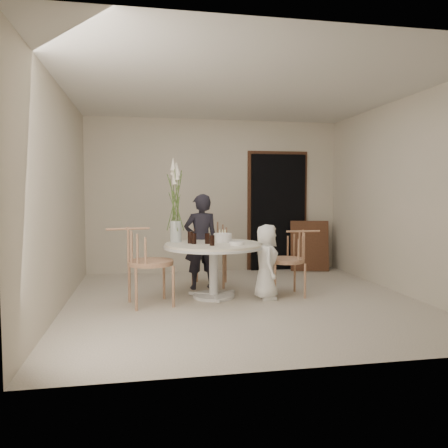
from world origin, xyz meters
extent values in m
plane|color=silver|center=(0.00, 0.00, 0.00)|extent=(4.50, 4.50, 0.00)
plane|color=silver|center=(0.00, 0.00, 2.70)|extent=(4.50, 4.50, 0.00)
plane|color=beige|center=(0.00, 2.25, 1.35)|extent=(4.50, 0.00, 4.50)
plane|color=beige|center=(0.00, -2.25, 1.35)|extent=(4.50, 0.00, 4.50)
plane|color=beige|center=(-2.25, 0.00, 1.35)|extent=(0.00, 4.50, 4.50)
plane|color=beige|center=(2.25, 0.00, 1.35)|extent=(0.00, 4.50, 4.50)
cube|color=black|center=(1.15, 2.19, 1.05)|extent=(1.00, 0.10, 2.10)
cube|color=brown|center=(1.15, 2.23, 1.11)|extent=(1.12, 0.03, 2.22)
cylinder|color=silver|center=(-0.35, 0.25, 0.02)|extent=(0.56, 0.56, 0.04)
cylinder|color=silver|center=(-0.35, 0.25, 0.34)|extent=(0.12, 0.12, 0.65)
cylinder|color=silver|center=(-0.35, 0.25, 0.68)|extent=(1.33, 1.33, 0.03)
cylinder|color=white|center=(-0.35, 0.25, 0.71)|extent=(1.30, 1.30, 0.04)
cube|color=brown|center=(1.68, 1.95, 0.45)|extent=(0.71, 0.36, 0.90)
cylinder|color=tan|center=(-0.56, 0.87, 0.26)|extent=(0.03, 0.03, 0.51)
cylinder|color=tan|center=(-0.12, 0.75, 0.26)|extent=(0.03, 0.03, 0.51)
cylinder|color=tan|center=(-0.45, 1.31, 0.26)|extent=(0.03, 0.03, 0.51)
cylinder|color=tan|center=(-0.01, 1.19, 0.26)|extent=(0.03, 0.03, 0.51)
cylinder|color=tan|center=(-0.29, 1.03, 0.53)|extent=(0.57, 0.57, 0.06)
cylinder|color=tan|center=(0.42, 0.38, 0.23)|extent=(0.03, 0.03, 0.47)
cylinder|color=tan|center=(0.42, -0.03, 0.23)|extent=(0.03, 0.03, 0.47)
cylinder|color=tan|center=(0.84, 0.38, 0.23)|extent=(0.03, 0.03, 0.47)
cylinder|color=tan|center=(0.83, -0.03, 0.23)|extent=(0.03, 0.03, 0.47)
cylinder|color=tan|center=(0.63, 0.17, 0.49)|extent=(0.52, 0.52, 0.05)
cylinder|color=tan|center=(-0.92, -0.17, 0.26)|extent=(0.03, 0.03, 0.51)
cylinder|color=tan|center=(-1.01, 0.27, 0.26)|extent=(0.03, 0.03, 0.51)
cylinder|color=tan|center=(-1.36, -0.27, 0.26)|extent=(0.03, 0.03, 0.51)
cylinder|color=tan|center=(-1.46, 0.18, 0.26)|extent=(0.03, 0.03, 0.51)
cylinder|color=tan|center=(-1.19, 0.00, 0.53)|extent=(0.57, 0.57, 0.06)
imported|color=black|center=(-0.44, 0.81, 0.69)|extent=(0.54, 0.39, 1.39)
imported|color=white|center=(0.32, 0.03, 0.49)|extent=(0.37, 0.52, 0.99)
cylinder|color=white|center=(-0.20, 0.38, 0.79)|extent=(0.25, 0.25, 0.12)
cylinder|color=beige|center=(-0.20, 0.38, 0.87)|extent=(0.01, 0.01, 0.05)
cylinder|color=beige|center=(-0.16, 0.41, 0.87)|extent=(0.01, 0.01, 0.05)
cylinder|color=beige|center=(-0.24, 0.40, 0.87)|extent=(0.01, 0.01, 0.05)
cylinder|color=black|center=(-0.62, 0.22, 0.80)|extent=(0.08, 0.08, 0.14)
cylinder|color=black|center=(-0.41, -0.01, 0.80)|extent=(0.08, 0.08, 0.13)
cylinder|color=black|center=(-0.65, 0.30, 0.81)|extent=(0.08, 0.08, 0.16)
cylinder|color=black|center=(-0.44, 0.21, 0.80)|extent=(0.08, 0.08, 0.14)
cylinder|color=white|center=(-0.09, 0.00, 0.75)|extent=(0.25, 0.25, 0.05)
cylinder|color=silver|center=(-0.84, 0.49, 0.88)|extent=(0.16, 0.16, 0.29)
cylinder|color=#4D6D2E|center=(-0.80, 0.50, 1.24)|extent=(0.01, 0.01, 0.73)
cone|color=white|center=(-0.80, 0.50, 1.60)|extent=(0.07, 0.07, 0.19)
cylinder|color=#4D6D2E|center=(-0.82, 0.52, 1.27)|extent=(0.01, 0.01, 0.79)
cone|color=white|center=(-0.82, 0.52, 1.67)|extent=(0.07, 0.07, 0.19)
cylinder|color=#4D6D2E|center=(-0.85, 0.52, 1.30)|extent=(0.01, 0.01, 0.85)
cone|color=white|center=(-0.85, 0.52, 1.73)|extent=(0.07, 0.07, 0.19)
cylinder|color=#4D6D2E|center=(-0.87, 0.50, 1.33)|extent=(0.01, 0.01, 0.91)
cone|color=white|center=(-0.87, 0.50, 1.79)|extent=(0.07, 0.07, 0.19)
cylinder|color=#4D6D2E|center=(-0.86, 0.47, 1.24)|extent=(0.01, 0.01, 0.73)
cone|color=white|center=(-0.86, 0.47, 1.60)|extent=(0.07, 0.07, 0.19)
cylinder|color=#4D6D2E|center=(-0.84, 0.46, 1.27)|extent=(0.01, 0.01, 0.79)
cone|color=white|center=(-0.84, 0.46, 1.67)|extent=(0.07, 0.07, 0.19)
cylinder|color=#4D6D2E|center=(-0.81, 0.47, 1.30)|extent=(0.01, 0.01, 0.85)
cone|color=white|center=(-0.81, 0.47, 1.73)|extent=(0.07, 0.07, 0.19)
camera|label=1|loc=(-1.26, -5.46, 1.39)|focal=35.00mm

